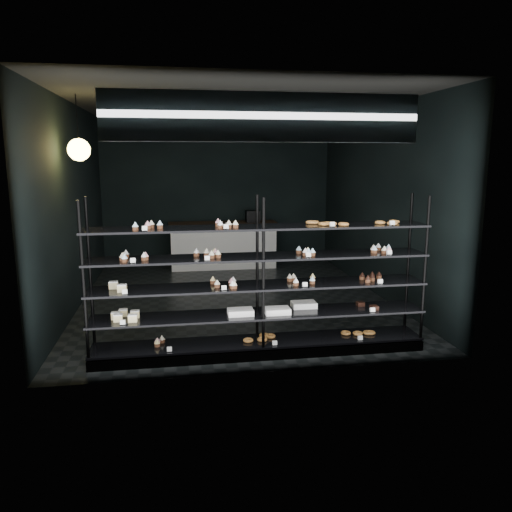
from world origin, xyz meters
name	(u,v)px	position (x,y,z in m)	size (l,w,h in m)	color
room	(233,204)	(0.00, 0.00, 1.60)	(5.01, 6.01, 3.20)	black
display_shelf	(258,304)	(0.01, -2.45, 0.63)	(4.00, 0.50, 1.91)	black
signage	(265,117)	(0.00, -2.93, 2.75)	(3.30, 0.05, 0.50)	#0C1E3F
pendant_lamp	(79,150)	(-2.20, -0.90, 2.45)	(0.30, 0.30, 0.88)	black
service_counter	(224,244)	(0.08, 2.50, 0.50)	(2.32, 0.65, 1.23)	silver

